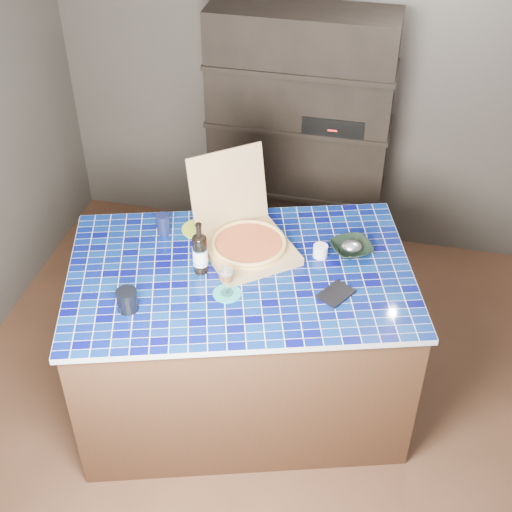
% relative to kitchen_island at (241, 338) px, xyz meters
% --- Properties ---
extents(room, '(3.50, 3.50, 3.50)m').
position_rel_kitchen_island_xyz_m(room, '(0.03, 0.02, 0.76)').
color(room, brown).
rests_on(room, ground).
extents(shelving_unit, '(1.20, 0.41, 1.80)m').
position_rel_kitchen_island_xyz_m(shelving_unit, '(0.04, 1.55, 0.42)').
color(shelving_unit, black).
rests_on(shelving_unit, floor).
extents(kitchen_island, '(2.02, 1.59, 0.97)m').
position_rel_kitchen_island_xyz_m(kitchen_island, '(0.00, 0.00, 0.00)').
color(kitchen_island, '#44241A').
rests_on(kitchen_island, floor).
extents(pizza_box, '(0.66, 0.68, 0.47)m').
position_rel_kitchen_island_xyz_m(pizza_box, '(-0.01, 0.18, 0.55)').
color(pizza_box, tan).
rests_on(pizza_box, kitchen_island).
extents(mead_bottle, '(0.08, 0.08, 0.30)m').
position_rel_kitchen_island_xyz_m(mead_bottle, '(-0.20, -0.04, 0.60)').
color(mead_bottle, black).
rests_on(mead_bottle, kitchen_island).
extents(teal_trivet, '(0.14, 0.14, 0.01)m').
position_rel_kitchen_island_xyz_m(teal_trivet, '(-0.02, -0.19, 0.49)').
color(teal_trivet, teal).
rests_on(teal_trivet, kitchen_island).
extents(wine_glass, '(0.08, 0.08, 0.17)m').
position_rel_kitchen_island_xyz_m(wine_glass, '(-0.02, -0.19, 0.61)').
color(wine_glass, white).
rests_on(wine_glass, teal_trivet).
extents(tumbler, '(0.10, 0.10, 0.11)m').
position_rel_kitchen_island_xyz_m(tumbler, '(-0.46, -0.40, 0.54)').
color(tumbler, black).
rests_on(tumbler, kitchen_island).
extents(dvd_case, '(0.19, 0.21, 0.01)m').
position_rel_kitchen_island_xyz_m(dvd_case, '(0.51, -0.07, 0.49)').
color(dvd_case, black).
rests_on(dvd_case, kitchen_island).
extents(bowl, '(0.29, 0.29, 0.05)m').
position_rel_kitchen_island_xyz_m(bowl, '(0.54, 0.29, 0.51)').
color(bowl, black).
rests_on(bowl, kitchen_island).
extents(foil_contents, '(0.11, 0.09, 0.05)m').
position_rel_kitchen_island_xyz_m(foil_contents, '(0.54, 0.29, 0.52)').
color(foil_contents, '#B9BAC5').
rests_on(foil_contents, bowl).
extents(white_jar, '(0.08, 0.08, 0.07)m').
position_rel_kitchen_island_xyz_m(white_jar, '(0.38, 0.22, 0.52)').
color(white_jar, white).
rests_on(white_jar, kitchen_island).
extents(navy_cup, '(0.07, 0.07, 0.12)m').
position_rel_kitchen_island_xyz_m(navy_cup, '(-0.49, 0.23, 0.54)').
color(navy_cup, '#0E1334').
rests_on(navy_cup, kitchen_island).
extents(green_trivet, '(0.19, 0.19, 0.01)m').
position_rel_kitchen_island_xyz_m(green_trivet, '(-0.31, 0.30, 0.49)').
color(green_trivet, '#A6C029').
rests_on(green_trivet, kitchen_island).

